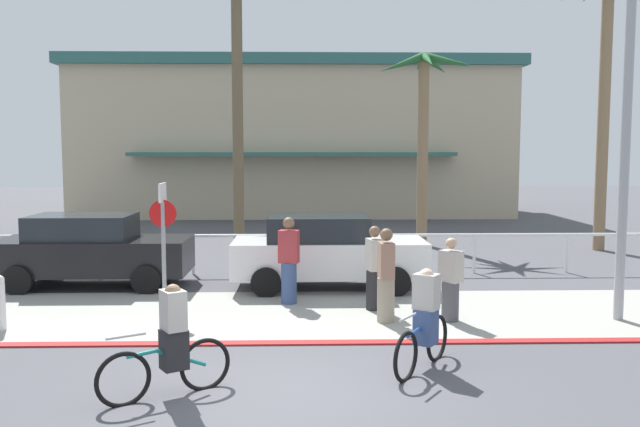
{
  "coord_description": "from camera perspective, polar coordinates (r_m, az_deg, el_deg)",
  "views": [
    {
      "loc": [
        0.38,
        -8.69,
        3.19
      ],
      "look_at": [
        0.77,
        6.0,
        1.8
      ],
      "focal_mm": 37.91,
      "sensor_mm": 36.0,
      "label": 1
    }
  ],
  "objects": [
    {
      "name": "ground_plane",
      "position": [
        18.97,
        -2.65,
        -4.29
      ],
      "size": [
        80.0,
        80.0,
        0.0
      ],
      "primitive_type": "plane",
      "color": "#4C4C51"
    },
    {
      "name": "sidewalk_strip",
      "position": [
        13.29,
        -3.14,
        -8.46
      ],
      "size": [
        44.0,
        4.0,
        0.02
      ],
      "primitive_type": "cube",
      "color": "#9E9E93",
      "rests_on": "ground"
    },
    {
      "name": "curb_paint",
      "position": [
        11.35,
        -3.43,
        -10.85
      ],
      "size": [
        44.0,
        0.24,
        0.03
      ],
      "primitive_type": "cube",
      "color": "maroon",
      "rests_on": "ground"
    },
    {
      "name": "building_backdrop",
      "position": [
        34.73,
        -2.22,
        6.36
      ],
      "size": [
        21.34,
        9.48,
        7.51
      ],
      "color": "#BCAD8E",
      "rests_on": "ground"
    },
    {
      "name": "rail_fence",
      "position": [
        17.36,
        -2.76,
        -2.39
      ],
      "size": [
        19.43,
        0.08,
        1.04
      ],
      "color": "white",
      "rests_on": "ground"
    },
    {
      "name": "stop_sign_bike_lane",
      "position": [
        13.25,
        -13.1,
        -1.3
      ],
      "size": [
        0.52,
        0.56,
        2.56
      ],
      "color": "gray",
      "rests_on": "ground"
    },
    {
      "name": "streetlight_curb",
      "position": [
        13.46,
        24.97,
        9.52
      ],
      "size": [
        0.24,
        2.54,
        7.5
      ],
      "color": "#9EA0A5",
      "rests_on": "ground"
    },
    {
      "name": "palm_tree_1",
      "position": [
        23.05,
        -7.09,
        14.21
      ],
      "size": [
        3.39,
        2.98,
        9.07
      ],
      "color": "brown",
      "rests_on": "ground"
    },
    {
      "name": "palm_tree_2",
      "position": [
        22.8,
        8.8,
        9.62
      ],
      "size": [
        3.12,
        2.91,
        6.4
      ],
      "color": "#846B4C",
      "rests_on": "ground"
    },
    {
      "name": "palm_tree_3",
      "position": [
        23.27,
        22.97,
        12.53
      ],
      "size": [
        3.2,
        3.17,
        8.61
      ],
      "color": "#846B4C",
      "rests_on": "ground"
    },
    {
      "name": "car_black_1",
      "position": [
        16.63,
        -18.72,
        -2.91
      ],
      "size": [
        4.4,
        2.02,
        1.69
      ],
      "color": "black",
      "rests_on": "ground"
    },
    {
      "name": "car_white_2",
      "position": [
        15.53,
        0.56,
        -3.19
      ],
      "size": [
        4.4,
        2.02,
        1.69
      ],
      "color": "white",
      "rests_on": "ground"
    },
    {
      "name": "cyclist_blue_0",
      "position": [
        10.08,
        8.82,
        -9.0
      ],
      "size": [
        1.07,
        1.54,
        1.5
      ],
      "color": "black",
      "rests_on": "ground"
    },
    {
      "name": "cyclist_teal_1",
      "position": [
        9.09,
        -12.52,
        -10.67
      ],
      "size": [
        1.59,
        1.0,
        1.5
      ],
      "color": "black",
      "rests_on": "ground"
    },
    {
      "name": "pedestrian_0",
      "position": [
        12.8,
        10.96,
        -5.83
      ],
      "size": [
        0.45,
        0.47,
        1.57
      ],
      "color": "#4C4C51",
      "rests_on": "ground"
    },
    {
      "name": "pedestrian_1",
      "position": [
        13.47,
        4.6,
        -4.92
      ],
      "size": [
        0.38,
        0.45,
        1.69
      ],
      "color": "#232326",
      "rests_on": "ground"
    },
    {
      "name": "pedestrian_2",
      "position": [
        13.97,
        -2.65,
        -4.26
      ],
      "size": [
        0.45,
        0.38,
        1.81
      ],
      "color": "#384C7A",
      "rests_on": "ground"
    },
    {
      "name": "pedestrian_3",
      "position": [
        12.52,
        5.59,
        -5.54
      ],
      "size": [
        0.34,
        0.41,
        1.76
      ],
      "color": "gray",
      "rests_on": "ground"
    }
  ]
}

